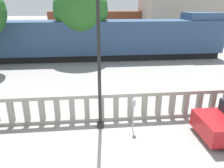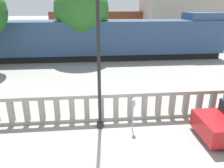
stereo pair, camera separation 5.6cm
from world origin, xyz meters
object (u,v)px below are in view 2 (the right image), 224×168
at_px(train_near, 105,39).
at_px(train_far, 131,22).
at_px(tree_left, 81,9).
at_px(lamppost, 98,39).
at_px(parking_meter, 133,106).

height_order(train_near, train_far, train_far).
bearing_deg(train_near, tree_left, 174.27).
bearing_deg(tree_left, lamppost, -85.28).
bearing_deg(tree_left, parking_meter, -79.50).
distance_m(parking_meter, train_near, 11.51).
bearing_deg(parking_meter, lamppost, 166.20).
bearing_deg(train_far, lamppost, -102.66).
distance_m(train_near, tree_left, 3.05).
relative_size(train_near, train_far, 0.87).
xyz_separation_m(parking_meter, train_near, (-0.27, 11.49, 0.69)).
bearing_deg(lamppost, train_near, 85.10).
distance_m(lamppost, train_near, 11.36).
relative_size(lamppost, tree_left, 0.89).
relative_size(lamppost, train_far, 0.24).
relative_size(parking_meter, tree_left, 0.20).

